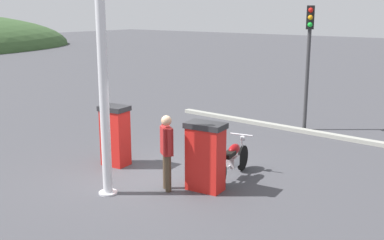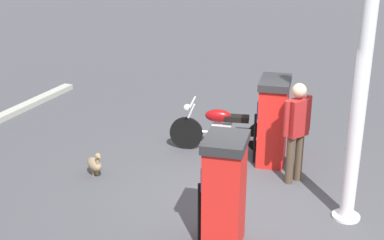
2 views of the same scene
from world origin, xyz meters
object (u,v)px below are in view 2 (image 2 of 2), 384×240
object	(u,v)px
fuel_pump_far	(224,192)
canopy_support_pole	(362,83)
motorcycle_near_pump	(223,128)
attendant_person	(297,127)
wandering_duck	(95,164)
fuel_pump_near	(273,120)

from	to	relation	value
fuel_pump_far	canopy_support_pole	distance (m)	2.30
motorcycle_near_pump	attendant_person	xyz separation A→B (m)	(-1.46, 0.75, 0.50)
wandering_duck	canopy_support_pole	bearing A→B (deg)	-178.20
attendant_person	wandering_duck	bearing A→B (deg)	17.71
fuel_pump_near	fuel_pump_far	distance (m)	2.80
fuel_pump_near	motorcycle_near_pump	xyz separation A→B (m)	(0.94, -0.10, -0.30)
fuel_pump_far	wandering_duck	bearing A→B (deg)	-23.63
motorcycle_near_pump	attendant_person	size ratio (longest dim) A/B	1.21
motorcycle_near_pump	wandering_duck	bearing A→B (deg)	46.35
fuel_pump_near	canopy_support_pole	world-z (taller)	canopy_support_pole
attendant_person	wandering_duck	xyz separation A→B (m)	(3.13, 1.00, -0.73)
fuel_pump_near	wandering_duck	distance (m)	3.14
motorcycle_near_pump	canopy_support_pole	world-z (taller)	canopy_support_pole
fuel_pump_near	wandering_duck	size ratio (longest dim) A/B	3.16
wandering_duck	canopy_support_pole	size ratio (longest dim) A/B	0.11
attendant_person	canopy_support_pole	bearing A→B (deg)	136.96
motorcycle_near_pump	attendant_person	bearing A→B (deg)	152.75
motorcycle_near_pump	canopy_support_pole	bearing A→B (deg)	145.85
attendant_person	canopy_support_pole	world-z (taller)	canopy_support_pole
motorcycle_near_pump	canopy_support_pole	size ratio (longest dim) A/B	0.48
fuel_pump_far	attendant_person	distance (m)	2.21
fuel_pump_near	canopy_support_pole	xyz separation A→B (m)	(-1.45, 1.53, 1.26)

